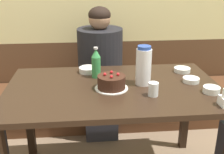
% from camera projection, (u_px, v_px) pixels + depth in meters
% --- Properties ---
extents(bench_seat, '(2.68, 0.38, 0.42)m').
position_uv_depth(bench_seat, '(105.00, 106.00, 2.84)').
color(bench_seat, '#56331E').
rests_on(bench_seat, ground_plane).
extents(dining_table, '(1.43, 0.86, 0.78)m').
position_uv_depth(dining_table, '(114.00, 100.00, 1.90)').
color(dining_table, black).
rests_on(dining_table, ground_plane).
extents(birthday_cake, '(0.22, 0.22, 0.11)m').
position_uv_depth(birthday_cake, '(111.00, 82.00, 1.82)').
color(birthday_cake, white).
rests_on(birthday_cake, dining_table).
extents(water_pitcher, '(0.10, 0.10, 0.27)m').
position_uv_depth(water_pitcher, '(144.00, 66.00, 1.86)').
color(water_pitcher, white).
rests_on(water_pitcher, dining_table).
extents(soju_bottle, '(0.06, 0.06, 0.22)m').
position_uv_depth(soju_bottle, '(96.00, 63.00, 1.99)').
color(soju_bottle, '#388E4C').
rests_on(soju_bottle, dining_table).
extents(bowl_soup_white, '(0.11, 0.11, 0.03)m').
position_uv_depth(bowl_soup_white, '(191.00, 80.00, 1.94)').
color(bowl_soup_white, white).
rests_on(bowl_soup_white, dining_table).
extents(bowl_rice_small, '(0.12, 0.12, 0.03)m').
position_uv_depth(bowl_rice_small, '(182.00, 70.00, 2.13)').
color(bowl_rice_small, white).
rests_on(bowl_rice_small, dining_table).
extents(bowl_side_dish, '(0.11, 0.11, 0.04)m').
position_uv_depth(bowl_side_dish, '(211.00, 90.00, 1.77)').
color(bowl_side_dish, white).
rests_on(bowl_side_dish, dining_table).
extents(bowl_sauce_shallow, '(0.14, 0.14, 0.04)m').
position_uv_depth(bowl_sauce_shallow, '(88.00, 70.00, 2.12)').
color(bowl_sauce_shallow, white).
rests_on(bowl_sauce_shallow, dining_table).
extents(glass_water_tall, '(0.06, 0.06, 0.09)m').
position_uv_depth(glass_water_tall, '(153.00, 89.00, 1.72)').
color(glass_water_tall, silver).
rests_on(glass_water_tall, dining_table).
extents(person_teal_shirt, '(0.40, 0.40, 1.22)m').
position_uv_depth(person_teal_shirt, '(100.00, 74.00, 2.56)').
color(person_teal_shirt, '#33333D').
rests_on(person_teal_shirt, ground_plane).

